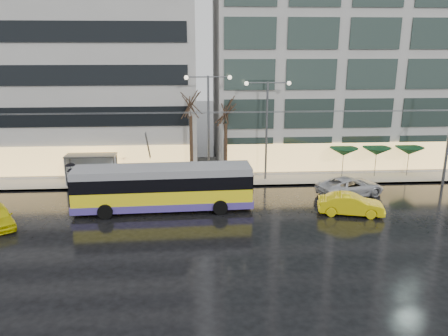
{
  "coord_description": "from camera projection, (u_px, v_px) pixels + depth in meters",
  "views": [
    {
      "loc": [
        0.96,
        -25.96,
        11.47
      ],
      "look_at": [
        2.95,
        5.0,
        2.82
      ],
      "focal_mm": 35.0,
      "sensor_mm": 36.0,
      "label": 1
    }
  ],
  "objects": [
    {
      "name": "trolleybus",
      "position": [
        163.0,
        189.0,
        31.34
      ],
      "size": [
        12.76,
        5.09,
        5.87
      ],
      "color": "yellow",
      "rests_on": "ground"
    },
    {
      "name": "catenary",
      "position": [
        197.0,
        141.0,
        34.52
      ],
      "size": [
        42.24,
        5.12,
        7.0
      ],
      "color": "#595B60",
      "rests_on": "ground"
    },
    {
      "name": "building_left",
      "position": [
        20.0,
        50.0,
        42.26
      ],
      "size": [
        34.0,
        14.0,
        22.0
      ],
      "primitive_type": "cube",
      "color": "#A8A6A1",
      "rests_on": "sidewalk"
    },
    {
      "name": "pedestrian_c",
      "position": [
        71.0,
        174.0,
        36.09
      ],
      "size": [
        1.19,
        1.07,
        2.11
      ],
      "color": "black",
      "rests_on": "sidewalk"
    },
    {
      "name": "ground",
      "position": [
        183.0,
        232.0,
        27.97
      ],
      "size": [
        140.0,
        140.0,
        0.0
      ],
      "primitive_type": "plane",
      "color": "black",
      "rests_on": "ground"
    },
    {
      "name": "kerb",
      "position": [
        210.0,
        187.0,
        36.78
      ],
      "size": [
        80.0,
        0.1,
        0.15
      ],
      "primitive_type": "cube",
      "color": "slate",
      "rests_on": "ground"
    },
    {
      "name": "tree_a",
      "position": [
        190.0,
        101.0,
        36.67
      ],
      "size": [
        3.2,
        3.2,
        8.4
      ],
      "color": "black",
      "rests_on": "sidewalk"
    },
    {
      "name": "sedan_silver",
      "position": [
        350.0,
        186.0,
        34.64
      ],
      "size": [
        5.94,
        3.99,
        1.51
      ],
      "primitive_type": "imported",
      "rotation": [
        0.0,
        0.0,
        1.87
      ],
      "color": "silver",
      "rests_on": "ground"
    },
    {
      "name": "taxi_b",
      "position": [
        351.0,
        204.0,
        30.71
      ],
      "size": [
        4.78,
        2.57,
        1.49
      ],
      "primitive_type": "imported",
      "rotation": [
        0.0,
        0.0,
        1.34
      ],
      "color": "yellow",
      "rests_on": "ground"
    },
    {
      "name": "building_right",
      "position": [
        374.0,
        34.0,
        44.01
      ],
      "size": [
        32.0,
        14.0,
        25.0
      ],
      "primitive_type": "cube",
      "color": "#A8A6A1",
      "rests_on": "sidewalk"
    },
    {
      "name": "pedestrian_b",
      "position": [
        118.0,
        176.0,
        36.64
      ],
      "size": [
        0.83,
        0.67,
        1.62
      ],
      "color": "black",
      "rests_on": "sidewalk"
    },
    {
      "name": "pedestrian_a",
      "position": [
        124.0,
        165.0,
        37.46
      ],
      "size": [
        1.22,
        1.23,
        2.19
      ],
      "color": "black",
      "rests_on": "sidewalk"
    },
    {
      "name": "parasol_b",
      "position": [
        377.0,
        151.0,
        38.94
      ],
      "size": [
        2.5,
        2.5,
        2.65
      ],
      "color": "#595B60",
      "rests_on": "sidewalk"
    },
    {
      "name": "street_lamp_far",
      "position": [
        267.0,
        116.0,
        37.25
      ],
      "size": [
        3.96,
        0.36,
        8.53
      ],
      "color": "#595B60",
      "rests_on": "sidewalk"
    },
    {
      "name": "street_lamp_near",
      "position": [
        208.0,
        114.0,
        36.87
      ],
      "size": [
        3.96,
        0.36,
        9.03
      ],
      "color": "#595B60",
      "rests_on": "sidewalk"
    },
    {
      "name": "bus_shelter",
      "position": [
        87.0,
        162.0,
        37.2
      ],
      "size": [
        4.2,
        1.6,
        2.51
      ],
      "color": "#595B60",
      "rests_on": "sidewalk"
    },
    {
      "name": "parasol_a",
      "position": [
        344.0,
        152.0,
        38.75
      ],
      "size": [
        2.5,
        2.5,
        2.65
      ],
      "color": "#595B60",
      "rests_on": "sidewalk"
    },
    {
      "name": "sidewalk",
      "position": [
        208.0,
        171.0,
        41.53
      ],
      "size": [
        80.0,
        10.0,
        0.15
      ],
      "primitive_type": "cube",
      "color": "gray",
      "rests_on": "ground"
    },
    {
      "name": "parasol_c",
      "position": [
        409.0,
        151.0,
        39.12
      ],
      "size": [
        2.5,
        2.5,
        2.65
      ],
      "color": "#595B60",
      "rests_on": "sidewalk"
    },
    {
      "name": "tree_b",
      "position": [
        226.0,
        108.0,
        37.24
      ],
      "size": [
        3.2,
        3.2,
        7.7
      ],
      "color": "black",
      "rests_on": "sidewalk"
    }
  ]
}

